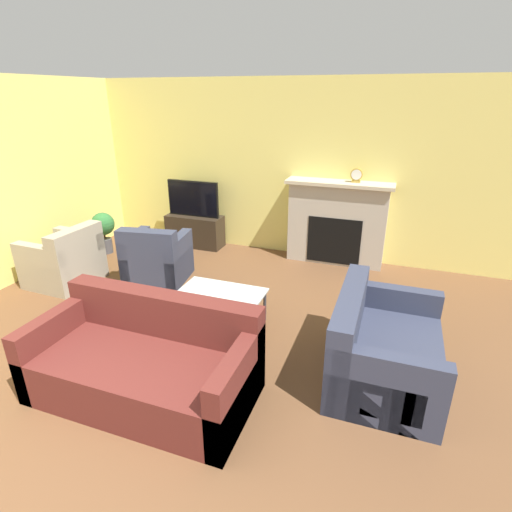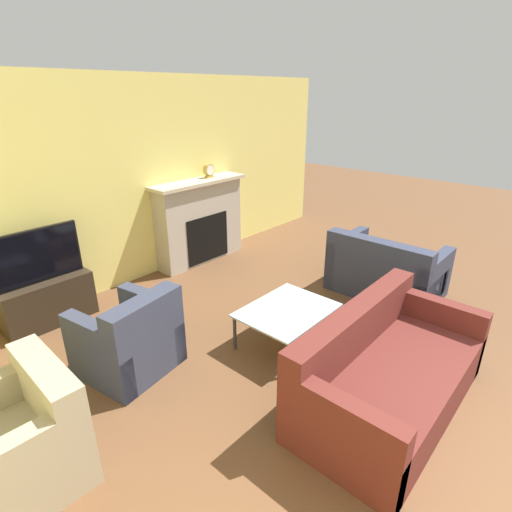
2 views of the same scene
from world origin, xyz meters
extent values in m
cube|color=#EADB72|center=(0.00, 5.01, 1.35)|extent=(8.55, 0.06, 2.70)
cube|color=#B2A899|center=(1.30, 4.82, 0.63)|extent=(1.45, 0.33, 1.27)
cube|color=black|center=(1.30, 4.65, 0.40)|extent=(0.80, 0.01, 0.71)
cube|color=beige|center=(1.30, 4.79, 1.24)|extent=(1.57, 0.39, 0.05)
cube|color=#2D2319|center=(-1.09, 4.72, 0.27)|extent=(0.97, 0.38, 0.53)
cube|color=black|center=(-1.09, 4.72, 0.83)|extent=(0.91, 0.05, 0.60)
cube|color=black|center=(-1.09, 4.69, 0.83)|extent=(0.87, 0.01, 0.56)
cube|color=#5B231E|center=(0.25, 1.23, 0.21)|extent=(1.90, 0.94, 0.42)
cube|color=#5B231E|center=(0.25, 1.60, 0.62)|extent=(1.90, 0.20, 0.40)
cube|color=#5B231E|center=(-0.63, 1.23, 0.33)|extent=(0.14, 0.94, 0.66)
cube|color=#5B231E|center=(1.13, 1.23, 0.33)|extent=(0.14, 0.94, 0.66)
cube|color=#33384C|center=(2.21, 2.18, 0.21)|extent=(0.92, 1.33, 0.42)
cube|color=#33384C|center=(1.85, 2.18, 0.62)|extent=(0.20, 1.33, 0.40)
cube|color=#33384C|center=(2.21, 1.58, 0.33)|extent=(0.92, 0.14, 0.66)
cube|color=#33384C|center=(2.21, 2.77, 0.33)|extent=(0.92, 0.14, 0.66)
cube|color=#9E937F|center=(-2.12, 2.80, 0.21)|extent=(0.82, 0.85, 0.42)
cube|color=#9E937F|center=(-1.82, 2.79, 0.62)|extent=(0.23, 0.83, 0.40)
cube|color=#9E937F|center=(-2.11, 3.14, 0.33)|extent=(0.80, 0.17, 0.66)
cube|color=#9E937F|center=(-2.13, 2.45, 0.33)|extent=(0.80, 0.17, 0.66)
cube|color=#33384C|center=(-0.93, 3.32, 0.21)|extent=(0.90, 0.87, 0.42)
cube|color=#33384C|center=(-0.89, 3.04, 0.62)|extent=(0.81, 0.32, 0.40)
cube|color=#33384C|center=(-0.61, 3.37, 0.33)|extent=(0.26, 0.77, 0.66)
cube|color=#33384C|center=(-1.25, 3.27, 0.33)|extent=(0.26, 0.77, 0.66)
cylinder|color=#333338|center=(-0.04, 2.10, 0.19)|extent=(0.04, 0.04, 0.38)
cylinder|color=#333338|center=(0.84, 2.10, 0.19)|extent=(0.04, 0.04, 0.38)
cylinder|color=#333338|center=(-0.04, 2.77, 0.19)|extent=(0.04, 0.04, 0.38)
cylinder|color=#333338|center=(0.84, 2.77, 0.19)|extent=(0.04, 0.04, 0.38)
cube|color=silver|center=(0.40, 2.44, 0.39)|extent=(0.96, 0.75, 0.02)
cylinder|color=#47474C|center=(-2.32, 3.91, 0.12)|extent=(0.21, 0.21, 0.24)
cylinder|color=#4C3823|center=(-2.32, 3.91, 0.30)|extent=(0.03, 0.03, 0.11)
sphere|color=#2D6B33|center=(-2.32, 3.91, 0.50)|extent=(0.37, 0.37, 0.37)
cube|color=#B79338|center=(1.53, 4.82, 1.28)|extent=(0.12, 0.07, 0.03)
cylinder|color=#B79338|center=(1.53, 4.82, 1.39)|extent=(0.17, 0.07, 0.17)
cylinder|color=white|center=(1.53, 4.78, 1.39)|extent=(0.14, 0.00, 0.14)
camera|label=1|loc=(2.11, -1.07, 2.46)|focal=28.00mm
camera|label=2|loc=(-2.49, 0.31, 2.48)|focal=28.00mm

